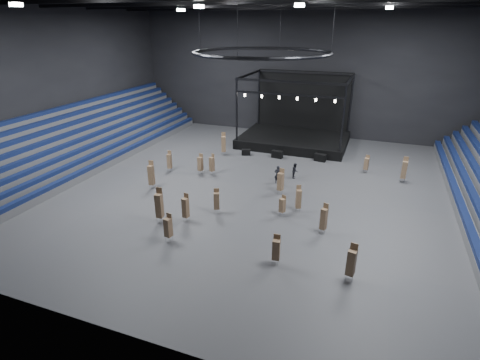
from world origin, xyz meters
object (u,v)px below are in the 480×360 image
(chair_stack_0, at_px, (217,200))
(chair_stack_13, at_px, (366,163))
(flight_case_left, at_px, (246,152))
(chair_stack_4, at_px, (151,175))
(chair_stack_7, at_px, (404,169))
(stage, at_px, (295,132))
(chair_stack_6, at_px, (186,207))
(chair_stack_11, at_px, (298,198))
(flight_case_mid, at_px, (277,154))
(chair_stack_16, at_px, (276,249))
(chair_stack_2, at_px, (212,164))
(man_center, at_px, (278,174))
(chair_stack_9, at_px, (282,205))
(chair_stack_10, at_px, (159,205))
(flight_case_right, at_px, (320,158))
(chair_stack_12, at_px, (168,227))
(chair_stack_8, at_px, (324,218))
(chair_stack_15, at_px, (281,181))
(crew_member, at_px, (295,171))
(chair_stack_14, at_px, (224,144))
(chair_stack_5, at_px, (169,161))
(chair_stack_3, at_px, (200,163))

(chair_stack_0, distance_m, chair_stack_13, 18.62)
(flight_case_left, xyz_separation_m, chair_stack_4, (-5.41, -12.92, 1.12))
(chair_stack_4, height_order, chair_stack_7, chair_stack_4)
(stage, bearing_deg, flight_case_left, -122.07)
(chair_stack_6, bearing_deg, chair_stack_4, 151.34)
(chair_stack_11, bearing_deg, chair_stack_13, 43.14)
(flight_case_mid, bearing_deg, chair_stack_16, -74.95)
(chair_stack_11, bearing_deg, stage, 79.95)
(chair_stack_2, height_order, man_center, chair_stack_2)
(chair_stack_16, bearing_deg, chair_stack_7, 58.25)
(chair_stack_9, xyz_separation_m, chair_stack_10, (-9.28, -4.64, 0.54))
(flight_case_right, bearing_deg, chair_stack_6, -113.43)
(chair_stack_12, bearing_deg, chair_stack_6, 105.30)
(chair_stack_8, bearing_deg, chair_stack_11, 150.50)
(chair_stack_12, relative_size, chair_stack_15, 0.88)
(chair_stack_0, bearing_deg, crew_member, 44.41)
(flight_case_left, relative_size, chair_stack_4, 0.38)
(chair_stack_15, bearing_deg, chair_stack_4, -150.42)
(flight_case_right, height_order, chair_stack_6, chair_stack_6)
(chair_stack_2, height_order, chair_stack_11, chair_stack_11)
(chair_stack_16, height_order, man_center, chair_stack_16)
(chair_stack_16, bearing_deg, stage, 93.18)
(chair_stack_14, bearing_deg, chair_stack_9, -68.34)
(chair_stack_7, bearing_deg, chair_stack_9, -126.87)
(chair_stack_10, height_order, chair_stack_12, chair_stack_10)
(flight_case_mid, bearing_deg, chair_stack_0, -94.16)
(chair_stack_8, distance_m, chair_stack_15, 7.81)
(chair_stack_9, bearing_deg, chair_stack_10, -129.82)
(stage, distance_m, man_center, 14.59)
(chair_stack_7, xyz_separation_m, chair_stack_14, (-20.91, 1.38, 0.07))
(flight_case_mid, bearing_deg, chair_stack_13, -7.02)
(flight_case_mid, height_order, chair_stack_15, chair_stack_15)
(flight_case_left, xyz_separation_m, crew_member, (7.42, -5.15, 0.45))
(chair_stack_14, xyz_separation_m, chair_stack_15, (9.67, -8.76, -0.13))
(flight_case_mid, height_order, chair_stack_5, chair_stack_5)
(chair_stack_4, bearing_deg, flight_case_left, 58.62)
(chair_stack_5, xyz_separation_m, chair_stack_9, (14.44, -5.73, -0.21))
(flight_case_mid, height_order, chair_stack_10, chair_stack_10)
(chair_stack_9, relative_size, chair_stack_15, 0.73)
(flight_case_mid, bearing_deg, chair_stack_4, -125.08)
(chair_stack_2, relative_size, chair_stack_12, 1.02)
(chair_stack_3, xyz_separation_m, crew_member, (9.98, 2.53, -0.39))
(chair_stack_6, bearing_deg, chair_stack_16, -12.21)
(chair_stack_2, bearing_deg, man_center, 25.41)
(flight_case_mid, distance_m, chair_stack_5, 13.26)
(chair_stack_0, height_order, crew_member, chair_stack_0)
(chair_stack_2, bearing_deg, chair_stack_16, -26.73)
(chair_stack_8, distance_m, chair_stack_9, 4.14)
(chair_stack_7, bearing_deg, chair_stack_12, -128.78)
(chair_stack_7, relative_size, chair_stack_14, 0.95)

